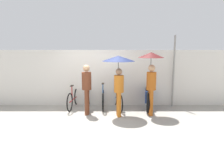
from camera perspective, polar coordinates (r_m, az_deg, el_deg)
name	(u,v)px	position (r m, az deg, el deg)	size (l,w,h in m)	color
ground_plane	(94,119)	(7.11, -4.79, -9.13)	(30.00, 30.00, 0.00)	#9E998E
back_wall	(97,78)	(8.56, -3.87, 1.59)	(10.84, 0.12, 2.17)	silver
parked_bicycle_0	(75,98)	(8.38, -9.74, -3.74)	(0.44, 1.65, 1.01)	black
parked_bicycle_1	(89,98)	(8.29, -5.96, -3.75)	(0.44, 1.77, 1.00)	black
parked_bicycle_2	(104,98)	(8.29, -2.09, -3.76)	(0.44, 1.74, 1.02)	black
parked_bicycle_3	(119,99)	(8.21, 1.77, -3.94)	(0.47, 1.64, 1.05)	black
pedestrian_leading	(88,86)	(7.39, -6.37, -0.43)	(0.32, 0.32, 1.70)	brown
pedestrian_center	(120,68)	(7.15, 1.98, 4.29)	(1.09, 1.09, 2.01)	#C66B1E
pedestrian_trailing	(152,68)	(7.37, 10.46, 4.06)	(0.87, 0.87, 2.11)	#B25619
motorcycle	(149,96)	(8.41, 9.75, -3.21)	(0.65, 2.22, 0.96)	black
awning_pole	(175,72)	(8.64, 16.05, 3.16)	(0.07, 0.07, 2.72)	gray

